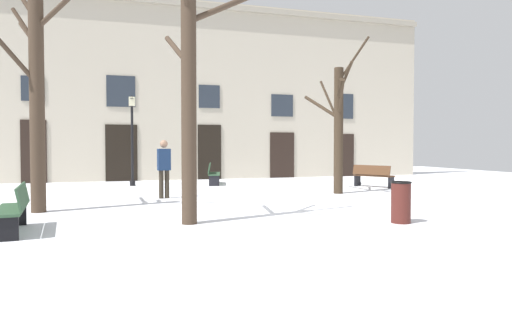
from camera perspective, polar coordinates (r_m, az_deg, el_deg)
name	(u,v)px	position (r m, az deg, el deg)	size (l,w,h in m)	color
ground_plane	(278,206)	(12.14, 2.82, -5.82)	(37.00, 37.00, 0.00)	white
building_facade	(205,90)	(22.20, -6.39, 8.67)	(23.13, 0.60, 8.45)	#BCB29E
tree_right_of_center	(190,93)	(9.55, -8.27, 8.24)	(1.96, 2.44, 5.65)	#423326
tree_left_of_center	(37,92)	(12.25, -25.74, 7.61)	(2.27, 2.24, 5.53)	#423326
tree_center	(338,124)	(15.55, 10.21, 4.44)	(1.46, 2.72, 5.20)	#382B1E
streetlamp	(132,130)	(18.89, -15.23, 3.60)	(0.30, 0.30, 3.62)	black
litter_bin	(401,202)	(10.00, 17.66, -5.03)	(0.43, 0.43, 0.87)	#4C1E19
bench_far_corner	(14,208)	(9.59, -28.00, -5.35)	(0.67, 1.83, 0.89)	#2D4C33
bench_by_litter_bin	(373,176)	(18.21, 14.43, -1.92)	(1.19, 1.61, 0.86)	#51331E
bench_near_center_tree	(213,173)	(19.04, -5.41, -1.67)	(0.87, 1.93, 0.88)	#2D4C33
person_by_shop_door	(164,166)	(14.18, -11.43, -0.70)	(0.41, 0.27, 1.78)	#2D271E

